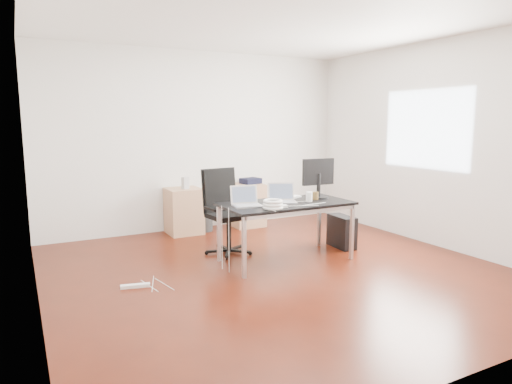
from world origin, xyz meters
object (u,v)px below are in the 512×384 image
office_chair (225,207)px  pc_tower (342,231)px  desk (286,207)px  filing_cabinet_left (184,211)px  filing_cabinet_right (247,205)px

office_chair → pc_tower: size_ratio=2.40×
desk → office_chair: size_ratio=1.48×
desk → pc_tower: size_ratio=3.56×
office_chair → filing_cabinet_left: 1.25m
office_chair → filing_cabinet_left: (-0.16, 1.22, -0.26)m
pc_tower → filing_cabinet_right: bearing=111.2°
office_chair → filing_cabinet_right: 1.55m
desk → filing_cabinet_left: bearing=109.2°
filing_cabinet_left → office_chair: bearing=-82.6°
desk → pc_tower: bearing=8.4°
desk → office_chair: office_chair is taller
desk → filing_cabinet_right: size_ratio=2.29×
office_chair → desk: bearing=-59.8°
filing_cabinet_right → desk: bearing=-102.2°
filing_cabinet_right → pc_tower: bearing=-72.0°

